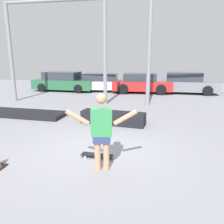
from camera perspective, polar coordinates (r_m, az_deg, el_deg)
name	(u,v)px	position (r m, az deg, el deg)	size (l,w,h in m)	color
ground_plane	(99,151)	(5.75, -3.47, -10.12)	(36.00, 36.00, 0.00)	gray
skateboarder	(102,129)	(4.49, -2.73, -4.54)	(1.47, 0.36, 1.66)	tan
skateboard	(97,155)	(5.37, -3.94, -11.19)	(0.78, 0.28, 0.08)	black
grind_box	(113,118)	(7.96, 0.25, -1.55)	(2.34, 0.58, 0.46)	black
manual_pad	(24,114)	(9.93, -21.99, -0.39)	(3.55, 1.17, 0.17)	black
canopy_support_left	(55,41)	(12.28, -14.61, 17.52)	(5.48, 0.20, 5.25)	gray
canopy_support_right	(208,39)	(11.48, 23.75, 17.15)	(5.48, 0.20, 5.25)	gray
parked_car_green	(64,82)	(16.87, -12.46, 7.69)	(4.68, 2.09, 1.42)	#28603D
parked_car_white	(102,82)	(16.38, -2.60, 7.71)	(4.53, 2.21, 1.31)	white
parked_car_red	(141,83)	(15.71, 7.69, 7.44)	(4.15, 2.13, 1.36)	red
parked_car_grey	(185,83)	(16.13, 18.58, 7.11)	(4.30, 2.07, 1.45)	slate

